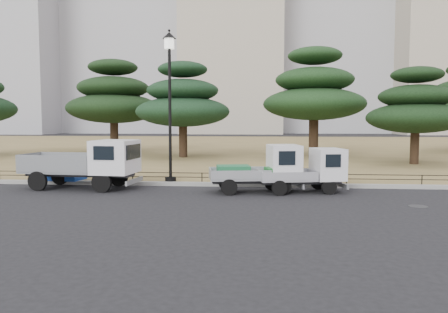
# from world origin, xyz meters

# --- Properties ---
(ground) EXTENTS (220.00, 220.00, 0.00)m
(ground) POSITION_xyz_m (0.00, 0.00, 0.00)
(ground) COLOR black
(lawn) EXTENTS (120.00, 56.00, 0.15)m
(lawn) POSITION_xyz_m (0.00, 30.60, 0.07)
(lawn) COLOR olive
(lawn) RESTS_ON ground
(curb) EXTENTS (120.00, 0.25, 0.16)m
(curb) POSITION_xyz_m (0.00, 2.60, 0.08)
(curb) COLOR gray
(curb) RESTS_ON ground
(truck_large) EXTENTS (4.63, 2.11, 1.97)m
(truck_large) POSITION_xyz_m (-5.49, 1.51, 1.09)
(truck_large) COLOR black
(truck_large) RESTS_ON ground
(truck_kei_front) EXTENTS (3.61, 1.99, 1.81)m
(truck_kei_front) POSITION_xyz_m (1.54, 1.26, 0.90)
(truck_kei_front) COLOR black
(truck_kei_front) RESTS_ON ground
(truck_kei_rear) EXTENTS (3.41, 1.97, 1.68)m
(truck_kei_rear) POSITION_xyz_m (3.26, 1.35, 0.84)
(truck_kei_rear) COLOR black
(truck_kei_rear) RESTS_ON ground
(street_lamp) EXTENTS (0.56, 0.56, 6.29)m
(street_lamp) POSITION_xyz_m (-2.38, 2.90, 4.40)
(street_lamp) COLOR black
(street_lamp) RESTS_ON lawn
(pipe_fence) EXTENTS (38.00, 0.04, 0.40)m
(pipe_fence) POSITION_xyz_m (0.00, 2.75, 0.44)
(pipe_fence) COLOR black
(pipe_fence) RESTS_ON lawn
(tarp_pile) EXTENTS (1.55, 1.22, 0.95)m
(tarp_pile) POSITION_xyz_m (-7.00, 2.90, 0.53)
(tarp_pile) COLOR #1643AF
(tarp_pile) RESTS_ON lawn
(manhole) EXTENTS (0.60, 0.60, 0.01)m
(manhole) POSITION_xyz_m (6.50, -1.20, 0.01)
(manhole) COLOR #2D2D30
(manhole) RESTS_ON ground
(pine_west_near) EXTENTS (7.58, 7.58, 7.58)m
(pine_west_near) POSITION_xyz_m (-10.56, 19.56, 4.52)
(pine_west_near) COLOR black
(pine_west_near) RESTS_ON lawn
(pine_center_left) EXTENTS (6.67, 6.67, 6.78)m
(pine_center_left) POSITION_xyz_m (-4.08, 15.40, 4.07)
(pine_center_left) COLOR black
(pine_center_left) RESTS_ON lawn
(pine_center_right) EXTENTS (7.55, 7.55, 8.01)m
(pine_center_right) POSITION_xyz_m (5.39, 17.59, 4.79)
(pine_center_right) COLOR black
(pine_center_right) RESTS_ON lawn
(pine_east_near) EXTENTS (5.73, 5.73, 5.79)m
(pine_east_near) POSITION_xyz_m (10.66, 11.55, 3.49)
(pine_east_near) COLOR black
(pine_east_near) RESTS_ON lawn
(tower_center_left) EXTENTS (22.00, 20.00, 55.00)m
(tower_center_left) POSITION_xyz_m (-5.00, 85.00, 27.50)
(tower_center_left) COLOR #AAA08C
(tower_center_left) RESTS_ON ground
(tower_east) EXTENTS (20.00, 18.00, 48.00)m
(tower_east) POSITION_xyz_m (40.00, 82.00, 24.00)
(tower_east) COLOR #AAA08C
(tower_east) RESTS_ON ground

